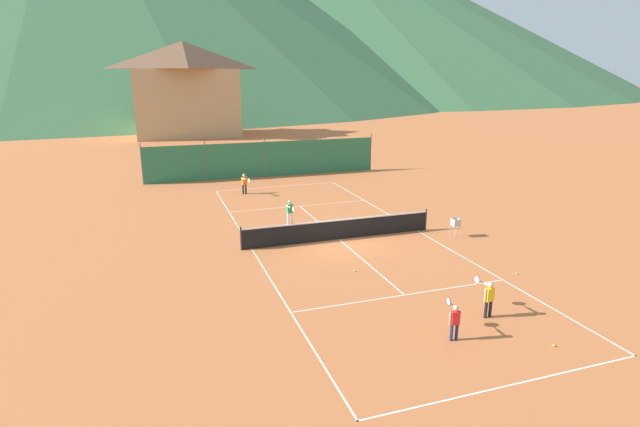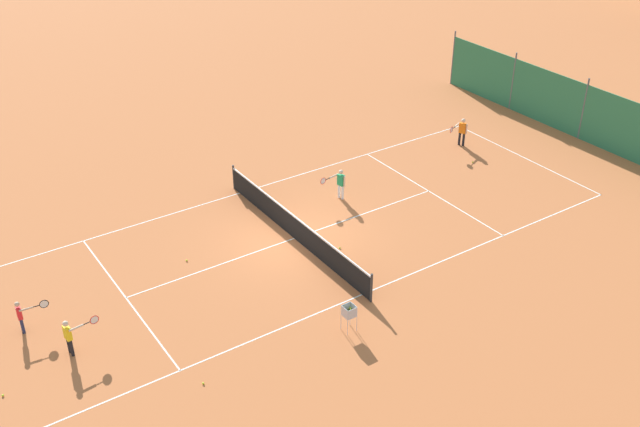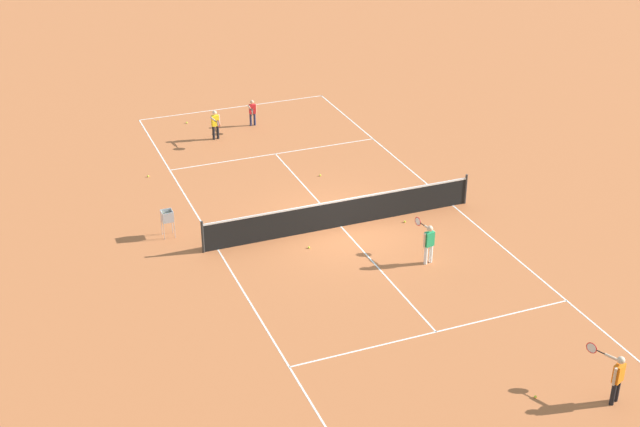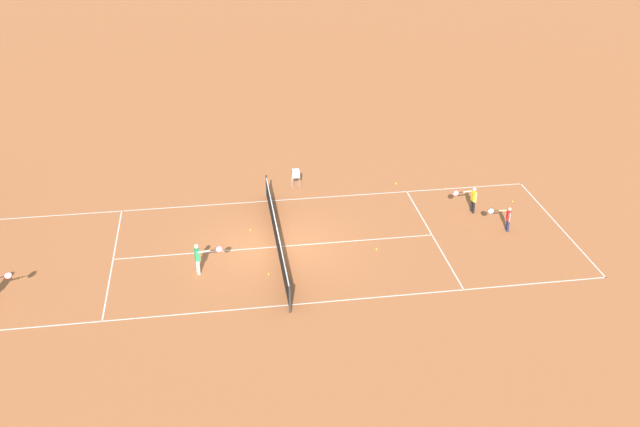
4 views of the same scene
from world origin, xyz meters
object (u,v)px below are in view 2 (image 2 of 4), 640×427
object	(u,v)px
tennis_ball_by_net_right	(473,162)
tennis_ball_far_corner	(187,260)
ball_hopper	(349,312)
tennis_ball_service_box	(278,210)
player_far_baseline	(462,130)
player_near_service	(70,334)
tennis_ball_alley_right	(3,395)
tennis_ball_near_corner	(340,248)
tennis_ball_by_net_left	(203,383)
player_far_service	(22,314)
player_near_baseline	(340,182)
tennis_net	(294,227)

from	to	relation	value
tennis_ball_by_net_right	tennis_ball_far_corner	size ratio (longest dim) A/B	1.00
ball_hopper	tennis_ball_service_box	bearing A→B (deg)	165.35
player_far_baseline	player_near_service	size ratio (longest dim) A/B	1.09
tennis_ball_alley_right	tennis_ball_near_corner	bearing A→B (deg)	94.26
tennis_ball_by_net_left	ball_hopper	xyz separation A→B (m)	(0.34, 4.70, 0.63)
ball_hopper	tennis_ball_far_corner	bearing A→B (deg)	-158.03
player_far_service	ball_hopper	world-z (taller)	player_far_service
player_near_baseline	ball_hopper	world-z (taller)	player_near_baseline
tennis_ball_by_net_right	tennis_ball_alley_right	distance (m)	20.72
player_far_service	tennis_ball_alley_right	distance (m)	2.84
tennis_ball_by_net_right	tennis_net	bearing A→B (deg)	-84.86
tennis_net	player_far_service	world-z (taller)	player_far_service
tennis_net	player_far_service	size ratio (longest dim) A/B	8.40
player_far_baseline	player_near_baseline	world-z (taller)	player_far_baseline
tennis_net	player_near_service	bearing A→B (deg)	-78.90
player_near_baseline	ball_hopper	xyz separation A→B (m)	(6.80, -4.47, -0.07)
player_near_baseline	player_far_service	distance (m)	12.67
player_far_baseline	tennis_ball_by_net_right	bearing A→B (deg)	-25.86
player_far_service	tennis_ball_far_corner	xyz separation A→B (m)	(-0.72, 5.65, -0.61)
tennis_ball_by_net_right	tennis_ball_by_net_left	world-z (taller)	same
player_near_baseline	tennis_ball_by_net_left	xyz separation A→B (m)	(6.46, -9.17, -0.70)
tennis_ball_by_net_right	tennis_ball_near_corner	bearing A→B (deg)	-74.91
player_near_service	player_near_baseline	world-z (taller)	player_near_baseline
tennis_ball_by_net_left	tennis_ball_alley_right	distance (m)	5.37
player_far_service	tennis_ball_alley_right	world-z (taller)	player_far_service
player_near_service	tennis_ball_service_box	size ratio (longest dim) A/B	18.06
tennis_ball_by_net_right	tennis_ball_by_net_left	size ratio (longest dim) A/B	1.00
player_far_baseline	player_near_baseline	bearing A→B (deg)	-82.58
tennis_net	tennis_ball_near_corner	world-z (taller)	tennis_net
tennis_ball_near_corner	tennis_ball_service_box	size ratio (longest dim) A/B	1.00
tennis_ball_service_box	tennis_ball_far_corner	size ratio (longest dim) A/B	1.00
player_far_service	tennis_ball_near_corner	bearing A→B (deg)	81.41
player_near_service	ball_hopper	xyz separation A→B (m)	(3.60, 7.25, -0.04)
tennis_ball_near_corner	tennis_ball_alley_right	distance (m)	11.79
tennis_ball_by_net_left	player_far_service	bearing A→B (deg)	-146.00
player_near_service	tennis_ball_alley_right	xyz separation A→B (m)	(0.66, -2.15, -0.66)
player_far_baseline	player_near_service	distance (m)	19.54
player_far_baseline	player_near_baseline	size ratio (longest dim) A/B	1.04
tennis_net	tennis_ball_by_net_left	distance (m)	7.88
tennis_ball_near_corner	tennis_ball_by_net_left	world-z (taller)	same
tennis_net	player_near_service	distance (m)	8.82
tennis_ball_by_net_left	ball_hopper	bearing A→B (deg)	85.85
tennis_ball_by_net_right	tennis_ball_by_net_left	xyz separation A→B (m)	(5.83, -15.77, 0.00)
player_far_baseline	tennis_ball_by_net_right	xyz separation A→B (m)	(1.59, -0.77, -0.72)
tennis_ball_by_net_right	ball_hopper	xyz separation A→B (m)	(6.17, -11.07, 0.63)
tennis_net	player_near_baseline	bearing A→B (deg)	116.01
player_near_baseline	tennis_ball_far_corner	size ratio (longest dim) A/B	18.99
tennis_ball_near_corner	tennis_ball_service_box	bearing A→B (deg)	-172.69
tennis_net	player_far_baseline	xyz separation A→B (m)	(-2.46, 10.44, 0.26)
player_near_service	tennis_ball_service_box	world-z (taller)	player_near_service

